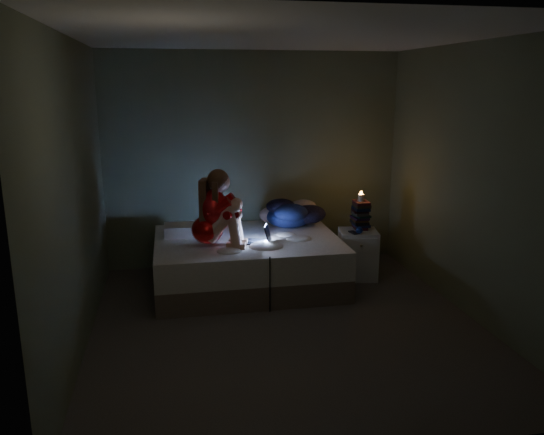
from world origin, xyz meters
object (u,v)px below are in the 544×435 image
object	(u,v)px
candle	(361,197)
bed	(247,262)
woman	(207,208)
nightstand	(358,254)
phone	(356,233)
laptop	(256,233)

from	to	relation	value
candle	bed	bearing A→B (deg)	-176.26
woman	nightstand	bearing A→B (deg)	22.60
bed	phone	bearing A→B (deg)	-4.44
candle	phone	xyz separation A→B (m)	(-0.12, -0.18, -0.37)
woman	phone	world-z (taller)	woman
laptop	nightstand	xyz separation A→B (m)	(1.23, 0.20, -0.38)
laptop	candle	xyz separation A→B (m)	(1.28, 0.29, 0.28)
phone	bed	bearing A→B (deg)	152.79
phone	woman	bearing A→B (deg)	161.06
nightstand	bed	bearing A→B (deg)	-169.34
laptop	candle	distance (m)	1.34
laptop	candle	world-z (taller)	candle
candle	phone	distance (m)	0.43
woman	laptop	world-z (taller)	woman
candle	woman	bearing A→B (deg)	-170.64
woman	phone	bearing A→B (deg)	19.60
phone	laptop	bearing A→B (deg)	162.25
laptop	nightstand	world-z (taller)	laptop
bed	nightstand	size ratio (longest dim) A/B	3.54
bed	candle	bearing A→B (deg)	3.74
bed	phone	distance (m)	1.27
woman	candle	size ratio (longest dim) A/B	10.27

